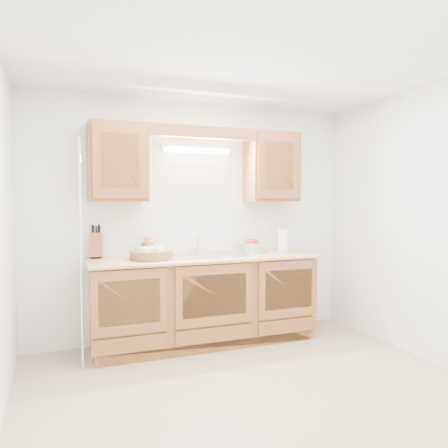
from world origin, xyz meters
name	(u,v)px	position (x,y,z in m)	size (l,w,h in m)	color
room	(255,228)	(0.00, 0.00, 1.25)	(3.52, 3.50, 2.50)	tan
base_cabinets	(204,301)	(0.00, 1.20, 0.44)	(2.20, 0.60, 0.86)	#975B2C
countertop	(205,258)	(0.00, 1.19, 0.88)	(2.30, 0.63, 0.04)	tan
upper_cabinet_left	(118,162)	(-0.83, 1.33, 1.83)	(0.55, 0.33, 0.75)	#975B2C
upper_cabinet_right	(271,167)	(0.83, 1.33, 1.83)	(0.55, 0.33, 0.75)	#975B2C
valance	(204,132)	(0.00, 1.19, 2.14)	(2.20, 0.05, 0.12)	#975B2C
fluorescent_fixture	(197,149)	(0.00, 1.42, 2.00)	(0.76, 0.08, 0.08)	white
sink	(204,263)	(0.00, 1.21, 0.83)	(0.84, 0.46, 0.36)	#9E9EA3
wire_shelf_pole	(81,254)	(-1.20, 0.94, 1.00)	(0.03, 0.03, 2.00)	silver
outlet_plate	(274,228)	(0.95, 1.49, 1.15)	(0.08, 0.01, 0.12)	white
fruit_basket	(151,253)	(-0.55, 1.15, 0.96)	(0.45, 0.45, 0.13)	olive
knife_block	(96,245)	(-1.03, 1.43, 1.02)	(0.15, 0.21, 0.34)	#975B2C
orange_canister	(148,246)	(-0.54, 1.37, 1.00)	(0.09, 0.09, 0.20)	orange
soap_bottle	(147,246)	(-0.54, 1.39, 1.00)	(0.09, 0.09, 0.20)	#2369B1
sponge	(146,255)	(-0.54, 1.43, 0.91)	(0.10, 0.07, 0.02)	#CC333F
paper_towel	(283,241)	(0.93, 1.24, 1.02)	(0.14, 0.14, 0.29)	silver
apple_bowl	(251,247)	(0.54, 1.25, 0.97)	(0.32, 0.32, 0.15)	silver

